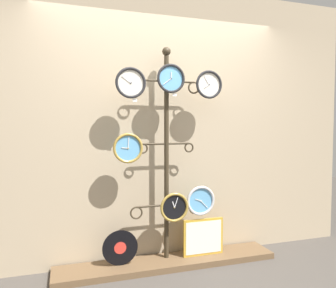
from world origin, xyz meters
TOP-DOWN VIEW (x-y plane):
  - ground_plane at (0.00, 0.00)m, footprint 12.00×12.00m
  - shop_wall at (0.00, 0.57)m, footprint 4.40×0.04m
  - low_shelf at (0.00, 0.35)m, footprint 2.20×0.36m
  - display_stand at (-0.00, 0.41)m, footprint 0.74×0.37m
  - clock_top_left at (-0.38, 0.29)m, footprint 0.28×0.04m
  - clock_top_center at (0.01, 0.32)m, footprint 0.28×0.04m
  - clock_top_right at (0.41, 0.32)m, footprint 0.28×0.04m
  - clock_middle_left at (-0.40, 0.30)m, footprint 0.28×0.04m
  - clock_bottom_center at (0.05, 0.31)m, footprint 0.29×0.04m
  - clock_bottom_right at (0.33, 0.33)m, footprint 0.30×0.04m
  - vinyl_record at (-0.47, 0.36)m, footprint 0.34×0.01m
  - picture_frame at (0.38, 0.35)m, footprint 0.43×0.02m
  - price_tag_upper at (-0.34, 0.29)m, footprint 0.04×0.00m
  - price_tag_mid at (0.05, 0.31)m, footprint 0.04×0.00m

SIDE VIEW (x-z plane):
  - ground_plane at x=0.00m, z-range 0.00..0.00m
  - low_shelf at x=0.00m, z-range 0.00..0.06m
  - vinyl_record at x=-0.47m, z-range 0.06..0.40m
  - picture_frame at x=0.38m, z-range 0.06..0.43m
  - clock_bottom_center at x=0.05m, z-range 0.45..0.73m
  - clock_bottom_right at x=0.33m, z-range 0.48..0.78m
  - display_stand at x=0.00m, z-range -0.23..1.92m
  - clock_middle_left at x=-0.40m, z-range 1.04..1.32m
  - shop_wall at x=0.00m, z-range 0.00..2.80m
  - price_tag_upper at x=-0.34m, z-range 1.60..1.63m
  - price_tag_mid at x=0.05m, z-range 1.66..1.69m
  - clock_top_left at x=-0.38m, z-range 1.63..1.91m
  - clock_top_right at x=0.41m, z-range 1.65..1.93m
  - clock_top_center at x=0.01m, z-range 1.69..1.97m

